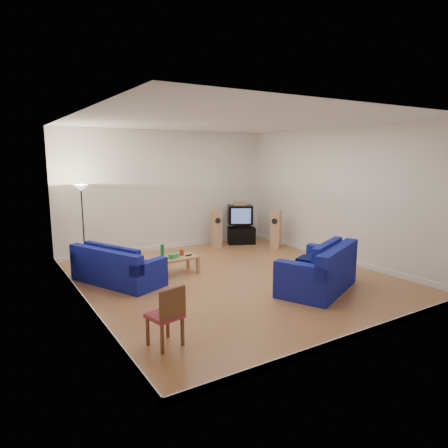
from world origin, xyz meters
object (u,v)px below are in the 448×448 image
coffee_table (173,260)px  television (240,215)px  tv_stand (241,235)px  sofa_three_seat (116,270)px  sofa_loveseat (320,273)px

coffee_table → television: size_ratio=1.30×
tv_stand → television: bearing=-167.2°
sofa_three_seat → tv_stand: (4.19, 1.70, -0.04)m
sofa_loveseat → television: size_ratio=2.38×
sofa_three_seat → coffee_table: 1.22m
sofa_three_seat → tv_stand: size_ratio=2.72×
television → tv_stand: bearing=15.6°
sofa_three_seat → sofa_loveseat: 4.02m
sofa_three_seat → tv_stand: sofa_three_seat is taller
sofa_three_seat → coffee_table: sofa_three_seat is taller
sofa_loveseat → tv_stand: sofa_loveseat is taller
sofa_loveseat → television: television is taller
coffee_table → tv_stand: (2.98, 1.77, -0.10)m
sofa_three_seat → television: bearing=87.8°
coffee_table → television: bearing=31.3°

